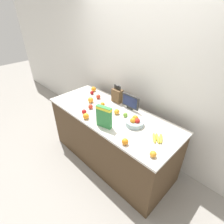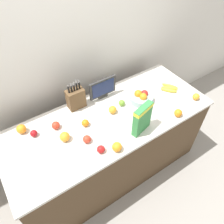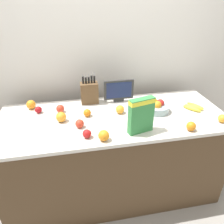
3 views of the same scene
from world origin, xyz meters
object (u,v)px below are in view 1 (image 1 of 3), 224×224
knife_block (117,95)px  orange_front_right (91,100)px  orange_front_center (117,112)px  apple_leftmost (98,97)px  orange_by_cereal (125,142)px  orange_near_bowl (94,89)px  apple_rightmost (91,107)px  apple_near_bananas (92,93)px  apple_by_knife_block (125,115)px  orange_front_left (86,116)px  orange_mid_left (103,104)px  apple_middle (84,112)px  orange_back_center (153,154)px  cereal_box (104,116)px  fruit_bowl (135,122)px  small_monitor (130,102)px  banana_bunch (158,138)px

knife_block → orange_front_right: size_ratio=3.69×
orange_front_center → apple_leftmost: bearing=167.1°
orange_by_cereal → orange_near_bowl: bearing=154.2°
apple_rightmost → apple_near_bananas: bearing=138.3°
apple_by_knife_block → orange_front_left: 0.55m
apple_leftmost → orange_mid_left: size_ratio=1.08×
apple_middle → orange_back_center: (1.18, 0.00, 0.00)m
cereal_box → apple_middle: 0.45m
cereal_box → fruit_bowl: 0.42m
fruit_bowl → orange_front_center: 0.35m
apple_by_knife_block → orange_mid_left: orange_mid_left is taller
apple_by_knife_block → orange_near_bowl: size_ratio=0.75×
knife_block → apple_by_knife_block: (0.39, -0.24, -0.08)m
small_monitor → orange_by_cereal: size_ratio=3.89×
knife_block → orange_front_center: size_ratio=4.16×
small_monitor → orange_front_right: small_monitor is taller
orange_front_right → orange_mid_left: size_ratio=1.29×
orange_back_center → orange_near_bowl: size_ratio=0.83×
apple_rightmost → orange_by_cereal: size_ratio=0.93×
apple_rightmost → orange_front_right: bearing=140.7°
apple_leftmost → apple_middle: apple_leftmost is taller
apple_leftmost → orange_front_right: size_ratio=0.84×
knife_block → banana_bunch: size_ratio=1.53×
apple_near_bananas → orange_by_cereal: 1.37m
apple_rightmost → orange_front_right: (-0.15, 0.12, 0.01)m
orange_front_right → orange_near_bowl: size_ratio=1.03×
cereal_box → apple_rightmost: cereal_box is taller
apple_leftmost → orange_by_cereal: orange_by_cereal is taller
orange_back_center → orange_mid_left: (-1.15, 0.33, -0.00)m
orange_mid_left → knife_block: bearing=79.3°
knife_block → orange_near_bowl: size_ratio=3.80×
apple_near_bananas → orange_front_right: 0.29m
knife_block → orange_near_bowl: knife_block is taller
orange_front_center → orange_front_right: bearing=-174.9°
orange_back_center → orange_mid_left: orange_back_center is taller
apple_rightmost → orange_mid_left: (0.08, 0.17, -0.00)m
apple_by_knife_block → orange_mid_left: size_ratio=0.94×
cereal_box → orange_near_bowl: cereal_box is taller
apple_leftmost → orange_by_cereal: 1.18m
fruit_bowl → apple_middle: fruit_bowl is taller
orange_near_bowl → small_monitor: bearing=-0.5°
apple_leftmost → orange_by_cereal: size_ratio=0.97×
orange_by_cereal → orange_front_center: orange_front_center is taller
apple_near_bananas → orange_by_cereal: (1.26, -0.54, 0.01)m
knife_block → orange_by_cereal: knife_block is taller
apple_middle → apple_rightmost: bearing=106.6°
apple_rightmost → apple_by_knife_block: (0.52, 0.21, -0.00)m
banana_bunch → orange_mid_left: size_ratio=3.11×
cereal_box → orange_by_cereal: (0.42, -0.06, -0.12)m
fruit_bowl → orange_back_center: 0.58m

